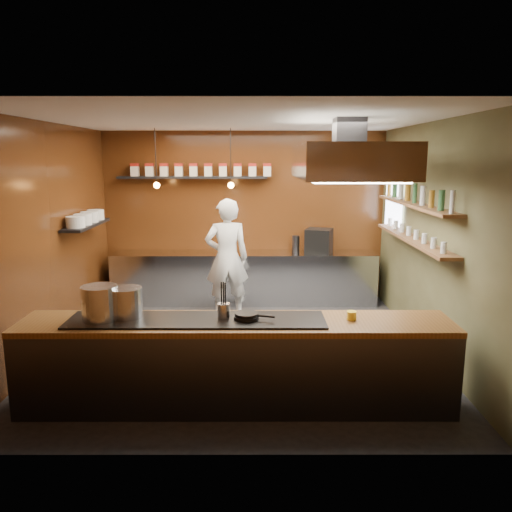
{
  "coord_description": "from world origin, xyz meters",
  "views": [
    {
      "loc": [
        0.2,
        -6.42,
        2.55
      ],
      "look_at": [
        0.2,
        0.4,
        1.19
      ],
      "focal_mm": 35.0,
      "sensor_mm": 36.0,
      "label": 1
    }
  ],
  "objects_px": {
    "stockpot_large": "(100,303)",
    "chef": "(227,258)",
    "stockpot_small": "(126,302)",
    "espresso_machine": "(319,241)",
    "extractor_hood": "(348,161)"
  },
  "relations": [
    {
      "from": "chef",
      "to": "stockpot_large",
      "type": "bearing_deg",
      "value": 60.51
    },
    {
      "from": "stockpot_small",
      "to": "chef",
      "type": "height_order",
      "value": "chef"
    },
    {
      "from": "extractor_hood",
      "to": "espresso_machine",
      "type": "bearing_deg",
      "value": 89.94
    },
    {
      "from": "stockpot_small",
      "to": "chef",
      "type": "distance_m",
      "value": 3.07
    },
    {
      "from": "extractor_hood",
      "to": "stockpot_small",
      "type": "distance_m",
      "value": 3.02
    },
    {
      "from": "stockpot_large",
      "to": "stockpot_small",
      "type": "distance_m",
      "value": 0.26
    },
    {
      "from": "stockpot_small",
      "to": "espresso_machine",
      "type": "bearing_deg",
      "value": 56.56
    },
    {
      "from": "stockpot_large",
      "to": "stockpot_small",
      "type": "bearing_deg",
      "value": 19.75
    },
    {
      "from": "stockpot_large",
      "to": "espresso_machine",
      "type": "bearing_deg",
      "value": 54.66
    },
    {
      "from": "extractor_hood",
      "to": "chef",
      "type": "height_order",
      "value": "extractor_hood"
    },
    {
      "from": "extractor_hood",
      "to": "stockpot_large",
      "type": "xyz_separation_m",
      "value": [
        -2.66,
        -1.22,
        -1.39
      ]
    },
    {
      "from": "stockpot_large",
      "to": "chef",
      "type": "distance_m",
      "value": 3.23
    },
    {
      "from": "stockpot_small",
      "to": "chef",
      "type": "xyz_separation_m",
      "value": [
        0.86,
        2.94,
        -0.14
      ]
    },
    {
      "from": "stockpot_small",
      "to": "chef",
      "type": "relative_size",
      "value": 0.17
    },
    {
      "from": "stockpot_small",
      "to": "espresso_machine",
      "type": "xyz_separation_m",
      "value": [
        2.42,
        3.67,
        0.02
      ]
    }
  ]
}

